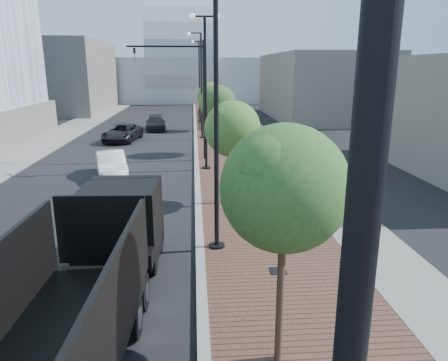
{
  "coord_description": "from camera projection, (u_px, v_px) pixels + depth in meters",
  "views": [
    {
      "loc": [
        -0.13,
        -3.67,
        6.24
      ],
      "look_at": [
        1.0,
        12.0,
        2.0
      ],
      "focal_mm": 33.49,
      "sensor_mm": 36.0,
      "label": 1
    }
  ],
  "objects": [
    {
      "name": "sidewalk",
      "position": [
        229.0,
        129.0,
        43.92
      ],
      "size": [
        7.0,
        140.0,
        0.12
      ],
      "primitive_type": "cube",
      "color": "#4C2D23",
      "rests_on": "ground"
    },
    {
      "name": "concrete_strip",
      "position": [
        254.0,
        128.0,
        44.1
      ],
      "size": [
        2.4,
        140.0,
        0.13
      ],
      "primitive_type": "cube",
      "color": "slate",
      "rests_on": "ground"
    },
    {
      "name": "curb",
      "position": [
        195.0,
        129.0,
        43.67
      ],
      "size": [
        0.3,
        140.0,
        0.14
      ],
      "primitive_type": "cube",
      "color": "gray",
      "rests_on": "ground"
    },
    {
      "name": "west_sidewalk",
      "position": [
        68.0,
        130.0,
        42.77
      ],
      "size": [
        4.0,
        140.0,
        0.12
      ],
      "primitive_type": "cube",
      "color": "slate",
      "rests_on": "ground"
    },
    {
      "name": "dump_truck",
      "position": [
        96.0,
        277.0,
        10.13
      ],
      "size": [
        2.82,
        13.4,
        3.15
      ],
      "rotation": [
        0.0,
        0.0,
        -0.04
      ],
      "color": "black",
      "rests_on": "ground"
    },
    {
      "name": "white_sedan",
      "position": [
        111.0,
        164.0,
        24.63
      ],
      "size": [
        2.68,
        4.76,
        1.48
      ],
      "primitive_type": "imported",
      "rotation": [
        0.0,
        0.0,
        0.26
      ],
      "color": "silver",
      "rests_on": "ground"
    },
    {
      "name": "dark_car_mid",
      "position": [
        122.0,
        133.0,
        36.64
      ],
      "size": [
        3.28,
        5.67,
        1.49
      ],
      "primitive_type": "imported",
      "rotation": [
        0.0,
        0.0,
        -0.16
      ],
      "color": "black",
      "rests_on": "ground"
    },
    {
      "name": "dark_car_far",
      "position": [
        156.0,
        123.0,
        43.32
      ],
      "size": [
        2.37,
        5.01,
        1.41
      ],
      "primitive_type": "imported",
      "rotation": [
        0.0,
        0.0,
        0.08
      ],
      "color": "black",
      "rests_on": "ground"
    },
    {
      "name": "pedestrian",
      "position": [
        293.0,
        181.0,
        20.21
      ],
      "size": [
        0.82,
        0.67,
        1.93
      ],
      "primitive_type": "imported",
      "rotation": [
        0.0,
        0.0,
        2.8
      ],
      "color": "black",
      "rests_on": "ground"
    },
    {
      "name": "streetlight_1",
      "position": [
        213.0,
        128.0,
        13.7
      ],
      "size": [
        1.44,
        0.56,
        9.21
      ],
      "color": "black",
      "rests_on": "ground"
    },
    {
      "name": "streetlight_2",
      "position": [
        205.0,
        92.0,
        25.14
      ],
      "size": [
        1.72,
        0.56,
        9.28
      ],
      "color": "black",
      "rests_on": "ground"
    },
    {
      "name": "streetlight_3",
      "position": [
        200.0,
        90.0,
        36.81
      ],
      "size": [
        1.44,
        0.56,
        9.21
      ],
      "color": "black",
      "rests_on": "ground"
    },
    {
      "name": "streetlight_4",
      "position": [
        199.0,
        81.0,
        48.25
      ],
      "size": [
        1.72,
        0.56,
        9.28
      ],
      "color": "black",
      "rests_on": "ground"
    },
    {
      "name": "traffic_mast",
      "position": [
        191.0,
        87.0,
        27.93
      ],
      "size": [
        5.09,
        0.2,
        8.0
      ],
      "color": "black",
      "rests_on": "ground"
    },
    {
      "name": "tree_0",
      "position": [
        286.0,
        189.0,
        8.13
      ],
      "size": [
        2.56,
        2.54,
        5.26
      ],
      "color": "#382619",
      "rests_on": "ground"
    },
    {
      "name": "tree_1",
      "position": [
        233.0,
        129.0,
        18.82
      ],
      "size": [
        2.57,
        2.56,
        4.87
      ],
      "color": "#382619",
      "rests_on": "ground"
    },
    {
      "name": "tree_2",
      "position": [
        218.0,
        103.0,
        30.33
      ],
      "size": [
        2.65,
        2.65,
        5.1
      ],
      "color": "#382619",
      "rests_on": "ground"
    },
    {
      "name": "tree_3",
      "position": [
        211.0,
        96.0,
        41.94
      ],
      "size": [
        2.72,
        2.72,
        4.89
      ],
      "color": "#382619",
      "rests_on": "ground"
    },
    {
      "name": "convention_center",
      "position": [
        184.0,
        69.0,
        85.31
      ],
      "size": [
        50.0,
        30.0,
        50.0
      ],
      "color": "#B1B6BB",
      "rests_on": "ground"
    },
    {
      "name": "commercial_block_nw",
      "position": [
        55.0,
        77.0,
        60.26
      ],
      "size": [
        14.0,
        20.0,
        10.0
      ],
      "primitive_type": "cube",
      "color": "#635E59",
      "rests_on": "ground"
    },
    {
      "name": "commercial_block_ne",
      "position": [
        319.0,
        86.0,
        53.38
      ],
      "size": [
        12.0,
        22.0,
        8.0
      ],
      "primitive_type": "cube",
      "color": "#66615C",
      "rests_on": "ground"
    },
    {
      "name": "utility_cover_1",
      "position": [
        278.0,
        271.0,
        13.01
      ],
      "size": [
        0.5,
        0.5,
        0.02
      ],
      "primitive_type": "cube",
      "color": "black",
      "rests_on": "sidewalk"
    },
    {
      "name": "utility_cover_2",
      "position": [
        240.0,
        180.0,
        23.6
      ],
      "size": [
        0.5,
        0.5,
        0.02
      ],
      "primitive_type": "cube",
      "color": "black",
      "rests_on": "sidewalk"
    }
  ]
}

